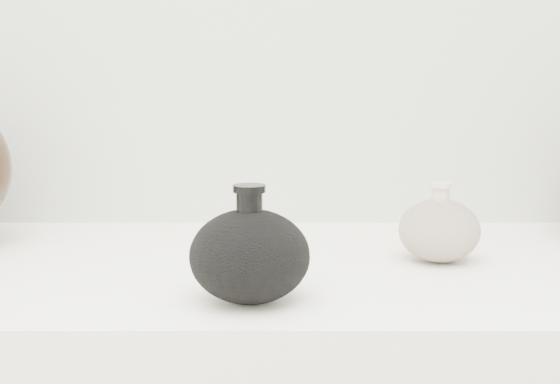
{
  "coord_description": "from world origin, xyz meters",
  "views": [
    {
      "loc": [
        -0.01,
        0.02,
        1.14
      ],
      "look_at": [
        -0.01,
        0.92,
        0.99
      ],
      "focal_mm": 50.0,
      "sensor_mm": 36.0,
      "label": 1
    }
  ],
  "objects": [
    {
      "name": "cream_gourd_vase",
      "position": [
        0.19,
        0.96,
        0.94
      ],
      "size": [
        0.11,
        0.11,
        0.1
      ],
      "color": "beige",
      "rests_on": "display_counter"
    },
    {
      "name": "black_gourd_vase",
      "position": [
        -0.04,
        0.79,
        0.95
      ],
      "size": [
        0.14,
        0.14,
        0.12
      ],
      "color": "black",
      "rests_on": "display_counter"
    }
  ]
}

